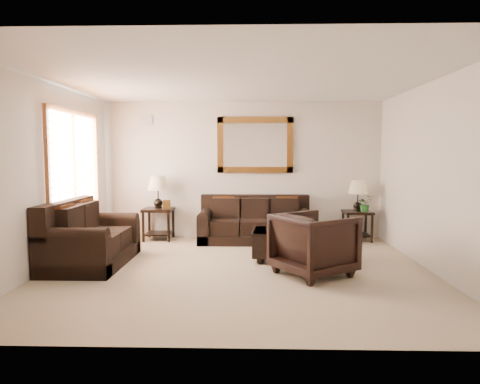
{
  "coord_description": "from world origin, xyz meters",
  "views": [
    {
      "loc": [
        0.19,
        -6.03,
        1.66
      ],
      "look_at": [
        0.02,
        0.6,
        1.08
      ],
      "focal_mm": 32.0,
      "sensor_mm": 36.0,
      "label": 1
    }
  ],
  "objects_px": {
    "end_table_left": "(158,198)",
    "end_table_right": "(358,202)",
    "armchair": "(314,241)",
    "loveseat": "(88,241)",
    "sofa": "(255,225)",
    "coffee_table": "(297,242)"
  },
  "relations": [
    {
      "from": "end_table_left",
      "to": "end_table_right",
      "type": "relative_size",
      "value": 1.07
    },
    {
      "from": "armchair",
      "to": "end_table_right",
      "type": "bearing_deg",
      "value": -59.7
    },
    {
      "from": "loveseat",
      "to": "end_table_left",
      "type": "distance_m",
      "value": 2.07
    },
    {
      "from": "sofa",
      "to": "end_table_right",
      "type": "height_order",
      "value": "end_table_right"
    },
    {
      "from": "sofa",
      "to": "armchair",
      "type": "bearing_deg",
      "value": -71.04
    },
    {
      "from": "coffee_table",
      "to": "sofa",
      "type": "bearing_deg",
      "value": 118.61
    },
    {
      "from": "loveseat",
      "to": "armchair",
      "type": "height_order",
      "value": "loveseat"
    },
    {
      "from": "sofa",
      "to": "coffee_table",
      "type": "bearing_deg",
      "value": -66.3
    },
    {
      "from": "sofa",
      "to": "end_table_right",
      "type": "bearing_deg",
      "value": 3.36
    },
    {
      "from": "loveseat",
      "to": "armchair",
      "type": "relative_size",
      "value": 1.82
    },
    {
      "from": "sofa",
      "to": "coffee_table",
      "type": "height_order",
      "value": "sofa"
    },
    {
      "from": "loveseat",
      "to": "armchair",
      "type": "xyz_separation_m",
      "value": [
        3.34,
        -0.49,
        0.12
      ]
    },
    {
      "from": "coffee_table",
      "to": "armchair",
      "type": "bearing_deg",
      "value": -75.14
    },
    {
      "from": "end_table_right",
      "to": "armchair",
      "type": "height_order",
      "value": "end_table_right"
    },
    {
      "from": "sofa",
      "to": "loveseat",
      "type": "xyz_separation_m",
      "value": [
        -2.55,
        -1.81,
        0.04
      ]
    },
    {
      "from": "coffee_table",
      "to": "armchair",
      "type": "relative_size",
      "value": 1.52
    },
    {
      "from": "end_table_right",
      "to": "end_table_left",
      "type": "bearing_deg",
      "value": -179.7
    },
    {
      "from": "loveseat",
      "to": "coffee_table",
      "type": "height_order",
      "value": "loveseat"
    },
    {
      "from": "loveseat",
      "to": "coffee_table",
      "type": "bearing_deg",
      "value": -83.87
    },
    {
      "from": "sofa",
      "to": "armchair",
      "type": "distance_m",
      "value": 2.44
    },
    {
      "from": "sofa",
      "to": "end_table_right",
      "type": "xyz_separation_m",
      "value": [
        1.98,
        0.12,
        0.44
      ]
    },
    {
      "from": "loveseat",
      "to": "end_table_right",
      "type": "height_order",
      "value": "end_table_right"
    }
  ]
}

